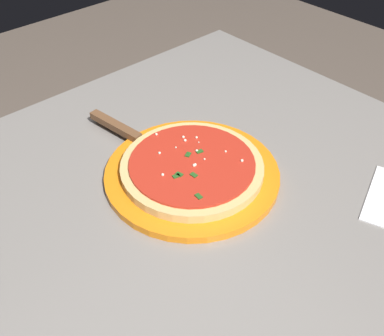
{
  "coord_description": "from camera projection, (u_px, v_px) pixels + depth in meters",
  "views": [
    {
      "loc": [
        -0.38,
        -0.43,
        1.27
      ],
      "look_at": [
        0.02,
        0.01,
        0.76
      ],
      "focal_mm": 42.47,
      "sensor_mm": 36.0,
      "label": 1
    }
  ],
  "objects": [
    {
      "name": "pizza_server",
      "position": [
        130.0,
        135.0,
        0.86
      ],
      "size": [
        0.08,
        0.22,
        0.01
      ],
      "color": "silver",
      "rests_on": "serving_plate"
    },
    {
      "name": "pizza",
      "position": [
        192.0,
        167.0,
        0.78
      ],
      "size": [
        0.25,
        0.25,
        0.02
      ],
      "color": "#DBB26B",
      "rests_on": "serving_plate"
    },
    {
      "name": "serving_plate",
      "position": [
        192.0,
        174.0,
        0.8
      ],
      "size": [
        0.31,
        0.31,
        0.01
      ],
      "primitive_type": "cylinder",
      "color": "orange",
      "rests_on": "restaurant_table"
    },
    {
      "name": "restaurant_table",
      "position": [
        187.0,
        238.0,
        0.87
      ],
      "size": [
        0.98,
        0.82,
        0.74
      ],
      "color": "black",
      "rests_on": "ground_plane"
    }
  ]
}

